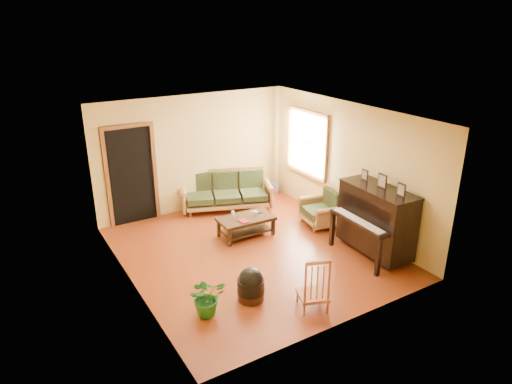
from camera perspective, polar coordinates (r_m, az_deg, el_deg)
floor at (r=8.65m, az=-0.45°, el=-7.47°), size 5.00×5.00×0.00m
doorway at (r=9.83m, az=-15.29°, el=1.90°), size 1.08×0.16×2.05m
window at (r=10.26m, az=6.47°, el=6.10°), size 0.12×1.36×1.46m
sofa at (r=10.34m, az=-3.71°, el=0.10°), size 2.20×1.51×0.87m
coffee_table at (r=9.16m, az=-1.26°, el=-4.33°), size 1.12×0.63×0.40m
armchair at (r=9.64m, az=8.03°, el=-1.91°), size 0.89×0.92×0.80m
piano at (r=8.59m, az=14.77°, el=-3.58°), size 0.93×1.51×1.30m
footstool at (r=7.22m, az=-0.66°, el=-11.92°), size 0.56×0.56×0.41m
red_chair at (r=6.97m, az=7.17°, el=-11.09°), size 0.55×0.57×0.90m
leaning_frame at (r=11.10m, az=0.02°, el=1.01°), size 0.48×0.29×0.64m
ceramic_crock at (r=11.41m, az=2.40°, el=0.55°), size 0.23×0.23×0.26m
potted_plant at (r=6.89m, az=-6.12°, el=-12.87°), size 0.62×0.56×0.61m
book at (r=8.86m, az=-1.98°, el=-3.79°), size 0.19×0.24×0.02m
candle at (r=9.11m, az=-2.89°, el=-2.75°), size 0.08×0.08×0.11m
glass_jar at (r=9.21m, az=-0.06°, el=-2.60°), size 0.10×0.10×0.06m
remote at (r=9.26m, az=0.32°, el=-2.64°), size 0.16×0.08×0.02m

